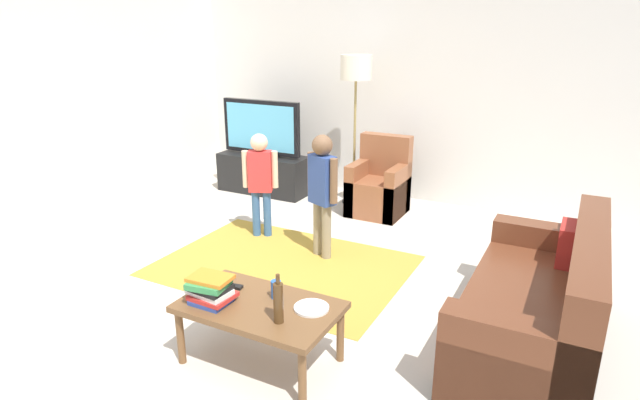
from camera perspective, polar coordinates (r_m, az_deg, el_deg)
The scene contains 17 objects.
ground at distance 4.33m, azimuth -3.75°, elevation -10.43°, with size 7.80×7.80×0.00m, color beige.
wall_back at distance 6.58m, azimuth 9.97°, elevation 11.69°, with size 6.00×0.12×2.70m, color silver.
wall_left at distance 6.00m, azimuth -29.68°, elevation 8.97°, with size 0.12×6.00×2.70m, color silver.
area_rug at distance 4.85m, azimuth -4.04°, elevation -7.10°, with size 2.20×1.60×0.01m, color #B28C33.
tv_stand at distance 6.92m, azimuth -6.14°, elevation 2.82°, with size 1.20×0.44×0.50m.
tv at distance 6.76m, azimuth -6.42°, elevation 7.72°, with size 1.10×0.28×0.71m.
couch at distance 3.88m, azimuth 23.15°, elevation -10.80°, with size 0.80×1.80×0.86m.
armchair at distance 6.13m, azimuth 6.53°, elevation 1.31°, with size 0.60×0.60×0.90m.
floor_lamp at distance 6.23m, azimuth 3.93°, elevation 13.35°, with size 0.36×0.36×1.78m.
child_near_tv at distance 5.33m, azimuth -6.52°, elevation 2.64°, with size 0.34×0.21×1.08m.
child_center at distance 4.79m, azimuth 0.24°, elevation 1.64°, with size 0.37×0.23×1.17m.
coffee_table at distance 3.41m, azimuth -6.59°, elevation -11.91°, with size 1.00×0.60×0.42m.
book_stack at distance 3.41m, azimuth -11.85°, elevation -9.52°, with size 0.29×0.25×0.18m.
bottle at distance 3.13m, azimuth -4.55°, elevation -11.03°, with size 0.06×0.06×0.31m.
tv_remote at distance 3.61m, azimuth -9.72°, elevation -9.19°, with size 0.17×0.05×0.02m, color black.
soda_can at distance 3.42m, azimuth -4.81°, elevation -9.67°, with size 0.07×0.07×0.12m, color #2659B2.
plate at distance 3.31m, azimuth -0.93°, elevation -11.67°, with size 0.22×0.22×0.02m.
Camera 1 is at (2.01, -3.23, 2.08)m, focal length 29.39 mm.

